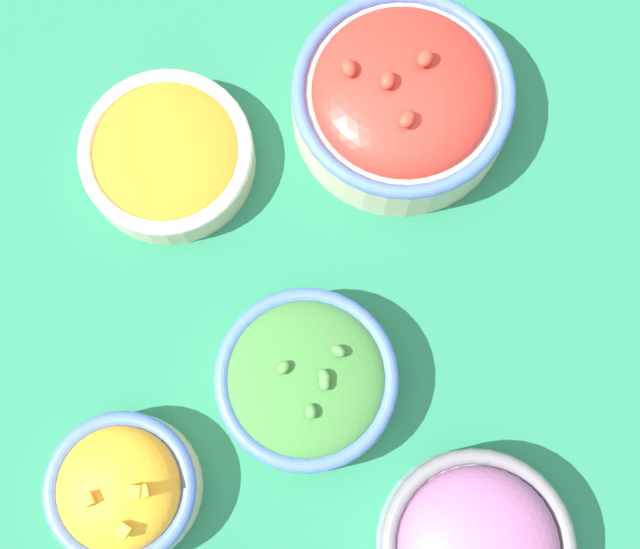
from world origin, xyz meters
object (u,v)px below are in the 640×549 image
(bowl_cherry_tomatoes, at_px, (402,98))
(bowl_squash, at_px, (122,489))
(bowl_broccoli, at_px, (306,380))
(bowl_carrots, at_px, (167,154))
(bowl_red_onion, at_px, (476,548))

(bowl_cherry_tomatoes, xyz_separation_m, bowl_squash, (0.30, -0.23, -0.01))
(bowl_broccoli, xyz_separation_m, bowl_carrots, (-0.19, -0.11, -0.01))
(bowl_broccoli, distance_m, bowl_carrots, 0.22)
(bowl_cherry_tomatoes, xyz_separation_m, bowl_carrots, (0.04, -0.20, -0.01))
(bowl_carrots, bearing_deg, bowl_cherry_tomatoes, 100.57)
(bowl_carrots, relative_size, bowl_red_onion, 1.00)
(bowl_broccoli, bearing_deg, bowl_cherry_tomatoes, 159.25)
(bowl_cherry_tomatoes, height_order, bowl_carrots, bowl_cherry_tomatoes)
(bowl_red_onion, bearing_deg, bowl_broccoli, -136.68)
(bowl_carrots, bearing_deg, bowl_squash, -6.95)
(bowl_carrots, height_order, bowl_squash, bowl_squash)
(bowl_cherry_tomatoes, bearing_deg, bowl_carrots, -79.43)
(bowl_squash, height_order, bowl_red_onion, bowl_red_onion)
(bowl_broccoli, xyz_separation_m, bowl_squash, (0.08, -0.14, -0.00))
(bowl_carrots, xyz_separation_m, bowl_squash, (0.27, -0.03, 0.01))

